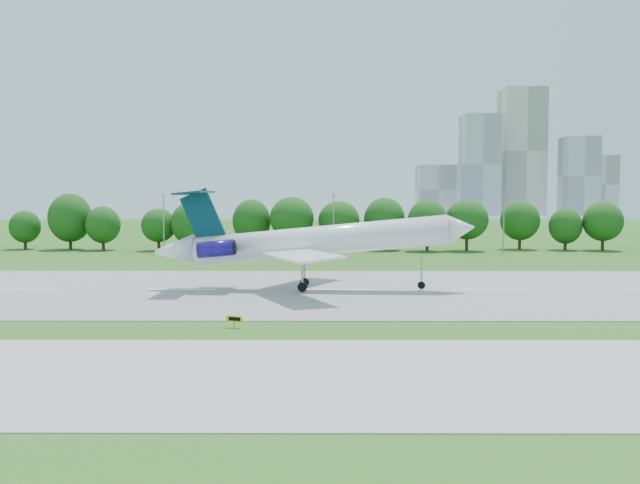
{
  "coord_description": "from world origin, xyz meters",
  "views": [
    {
      "loc": [
        -22.15,
        -64.38,
        11.9
      ],
      "look_at": [
        -22.51,
        18.0,
        6.58
      ],
      "focal_mm": 40.0,
      "sensor_mm": 36.0,
      "label": 1
    }
  ],
  "objects_px": {
    "service_vehicle_b": "(319,252)",
    "taxi_sign_left": "(234,319)",
    "airliner": "(304,241)",
    "service_vehicle_a": "(204,254)"
  },
  "relations": [
    {
      "from": "taxi_sign_left",
      "to": "service_vehicle_a",
      "type": "xyz_separation_m",
      "value": [
        -15.31,
        74.76,
        -0.16
      ]
    },
    {
      "from": "airliner",
      "to": "service_vehicle_a",
      "type": "relative_size",
      "value": 10.5
    },
    {
      "from": "service_vehicle_b",
      "to": "service_vehicle_a",
      "type": "bearing_deg",
      "value": 117.29
    },
    {
      "from": "service_vehicle_a",
      "to": "service_vehicle_b",
      "type": "height_order",
      "value": "service_vehicle_a"
    },
    {
      "from": "taxi_sign_left",
      "to": "service_vehicle_a",
      "type": "bearing_deg",
      "value": 121.05
    },
    {
      "from": "taxi_sign_left",
      "to": "service_vehicle_b",
      "type": "bearing_deg",
      "value": 104.37
    },
    {
      "from": "airliner",
      "to": "taxi_sign_left",
      "type": "xyz_separation_m",
      "value": [
        -5.67,
        -25.76,
        -5.45
      ]
    },
    {
      "from": "service_vehicle_b",
      "to": "airliner",
      "type": "bearing_deg",
      "value": -167.57
    },
    {
      "from": "airliner",
      "to": "service_vehicle_a",
      "type": "xyz_separation_m",
      "value": [
        -20.98,
        49.0,
        -5.61
      ]
    },
    {
      "from": "service_vehicle_b",
      "to": "taxi_sign_left",
      "type": "bearing_deg",
      "value": -171.11
    }
  ]
}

